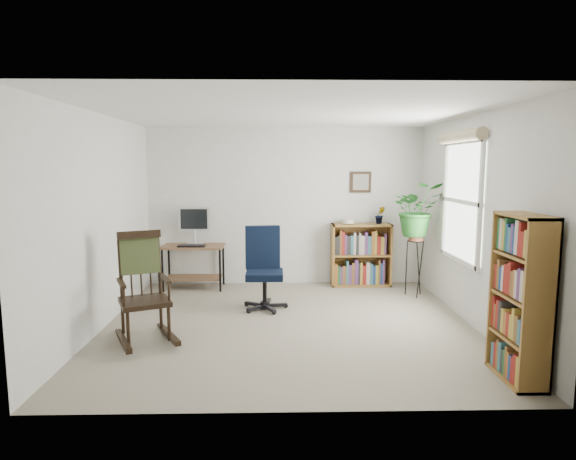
{
  "coord_description": "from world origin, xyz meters",
  "views": [
    {
      "loc": [
        -0.13,
        -5.37,
        1.82
      ],
      "look_at": [
        0.0,
        0.4,
        1.05
      ],
      "focal_mm": 30.0,
      "sensor_mm": 36.0,
      "label": 1
    }
  ],
  "objects_px": {
    "desk": "(194,267)",
    "low_bookshelf": "(361,255)",
    "tall_bookshelf": "(520,298)",
    "rocking_chair": "(144,287)",
    "office_chair": "(265,268)"
  },
  "relations": [
    {
      "from": "office_chair",
      "to": "tall_bookshelf",
      "type": "relative_size",
      "value": 0.75
    },
    {
      "from": "rocking_chair",
      "to": "low_bookshelf",
      "type": "bearing_deg",
      "value": 16.7
    },
    {
      "from": "office_chair",
      "to": "tall_bookshelf",
      "type": "xyz_separation_m",
      "value": [
        2.21,
        -2.09,
        0.18
      ]
    },
    {
      "from": "rocking_chair",
      "to": "low_bookshelf",
      "type": "distance_m",
      "value": 3.52
    },
    {
      "from": "desk",
      "to": "rocking_chair",
      "type": "height_order",
      "value": "rocking_chair"
    },
    {
      "from": "office_chair",
      "to": "tall_bookshelf",
      "type": "distance_m",
      "value": 3.05
    },
    {
      "from": "rocking_chair",
      "to": "tall_bookshelf",
      "type": "distance_m",
      "value": 3.57
    },
    {
      "from": "tall_bookshelf",
      "to": "desk",
      "type": "bearing_deg",
      "value": 136.11
    },
    {
      "from": "desk",
      "to": "low_bookshelf",
      "type": "relative_size",
      "value": 0.95
    },
    {
      "from": "desk",
      "to": "low_bookshelf",
      "type": "xyz_separation_m",
      "value": [
        2.52,
        0.12,
        0.15
      ]
    },
    {
      "from": "desk",
      "to": "office_chair",
      "type": "distance_m",
      "value": 1.55
    },
    {
      "from": "desk",
      "to": "rocking_chair",
      "type": "distance_m",
      "value": 2.21
    },
    {
      "from": "desk",
      "to": "tall_bookshelf",
      "type": "relative_size",
      "value": 0.63
    },
    {
      "from": "low_bookshelf",
      "to": "desk",
      "type": "bearing_deg",
      "value": -177.28
    },
    {
      "from": "rocking_chair",
      "to": "tall_bookshelf",
      "type": "bearing_deg",
      "value": -40.32
    }
  ]
}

